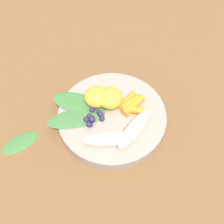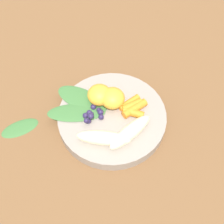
{
  "view_description": "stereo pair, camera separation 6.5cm",
  "coord_description": "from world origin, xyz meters",
  "px_view_note": "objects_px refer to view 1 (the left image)",
  "views": [
    {
      "loc": [
        -0.26,
        -0.25,
        0.58
      ],
      "look_at": [
        0.0,
        0.0,
        0.04
      ],
      "focal_mm": 47.79,
      "sensor_mm": 36.0,
      "label": 1
    },
    {
      "loc": [
        -0.21,
        -0.3,
        0.58
      ],
      "look_at": [
        0.0,
        0.0,
        0.04
      ],
      "focal_mm": 47.79,
      "sensor_mm": 36.0,
      "label": 2
    }
  ],
  "objects_px": {
    "bowl": "(112,118)",
    "banana_peeled_right": "(110,139)",
    "kale_leaf_stray": "(20,142)",
    "banana_peeled_left": "(135,128)",
    "orange_segment_near": "(97,96)"
  },
  "relations": [
    {
      "from": "banana_peeled_right",
      "to": "kale_leaf_stray",
      "type": "bearing_deg",
      "value": 171.64
    },
    {
      "from": "bowl",
      "to": "orange_segment_near",
      "type": "height_order",
      "value": "orange_segment_near"
    },
    {
      "from": "banana_peeled_right",
      "to": "kale_leaf_stray",
      "type": "xyz_separation_m",
      "value": [
        -0.13,
        0.15,
        -0.04
      ]
    },
    {
      "from": "orange_segment_near",
      "to": "kale_leaf_stray",
      "type": "distance_m",
      "value": 0.2
    },
    {
      "from": "bowl",
      "to": "kale_leaf_stray",
      "type": "bearing_deg",
      "value": 149.8
    },
    {
      "from": "kale_leaf_stray",
      "to": "bowl",
      "type": "bearing_deg",
      "value": 158.81
    },
    {
      "from": "banana_peeled_left",
      "to": "banana_peeled_right",
      "type": "bearing_deg",
      "value": 152.54
    },
    {
      "from": "banana_peeled_left",
      "to": "kale_leaf_stray",
      "type": "distance_m",
      "value": 0.25
    },
    {
      "from": "orange_segment_near",
      "to": "kale_leaf_stray",
      "type": "height_order",
      "value": "orange_segment_near"
    },
    {
      "from": "banana_peeled_left",
      "to": "banana_peeled_right",
      "type": "relative_size",
      "value": 1.0
    },
    {
      "from": "bowl",
      "to": "orange_segment_near",
      "type": "relative_size",
      "value": 4.44
    },
    {
      "from": "bowl",
      "to": "banana_peeled_right",
      "type": "relative_size",
      "value": 2.14
    },
    {
      "from": "bowl",
      "to": "banana_peeled_right",
      "type": "xyz_separation_m",
      "value": [
        -0.05,
        -0.05,
        0.03
      ]
    },
    {
      "from": "orange_segment_near",
      "to": "bowl",
      "type": "bearing_deg",
      "value": -91.56
    },
    {
      "from": "bowl",
      "to": "banana_peeled_left",
      "type": "relative_size",
      "value": 2.14
    }
  ]
}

